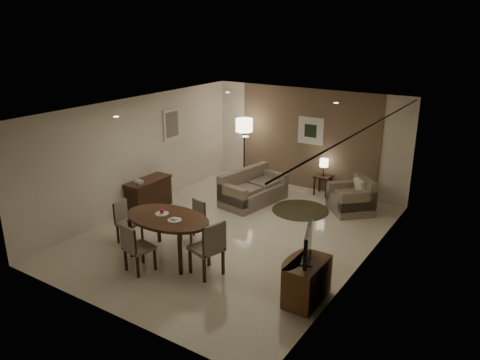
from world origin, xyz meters
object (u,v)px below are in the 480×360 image
Objects in this scene: chair_near at (139,247)px; sofa at (253,187)px; chair_left at (129,222)px; chair_far at (192,222)px; side_table at (323,185)px; tv_cabinet at (307,281)px; armchair at (351,196)px; chair_right at (206,247)px; floor_lamp at (244,151)px; console_desk at (149,194)px; dining_table at (169,237)px.

sofa is at bearing -79.60° from chair_near.
chair_left reaches higher than sofa.
side_table is (1.16, 4.01, -0.16)m from chair_far.
tv_cabinet is 1.73× the size of side_table.
side_table is at bearing -170.22° from armchair.
sofa is at bearing -129.46° from side_table.
chair_right is at bearing -91.24° from side_table.
side_table is (1.20, 5.48, -0.21)m from chair_near.
chair_near is at bearing -102.33° from side_table.
chair_right reaches higher than tv_cabinet.
armchair is (1.14, 4.19, -0.11)m from chair_right.
floor_lamp reaches higher than chair_near.
floor_lamp is (-2.26, -0.30, 0.65)m from side_table.
chair_far is at bearing -22.03° from console_desk.
chair_far is (-2.94, 0.71, 0.07)m from tv_cabinet.
chair_right is at bearing -142.75° from chair_near.
tv_cabinet is 0.96× the size of chair_near.
dining_table is 1.12m from chair_left.
chair_far is at bearing 166.41° from tv_cabinet.
chair_right is at bearing -29.51° from console_desk.
chair_right is 3.61m from sofa.
side_table is at bearing -29.97° from sofa.
chair_right is (1.06, -0.91, 0.10)m from chair_far.
chair_far is at bearing -106.20° from side_table.
chair_right reaches higher than armchair.
chair_right is at bearing -173.80° from tv_cabinet.
chair_right is at bearing -152.54° from sofa.
chair_left is (-1.12, 0.06, 0.01)m from dining_table.
console_desk is at bearing -103.68° from chair_right.
floor_lamp is (-4.03, 4.42, 0.56)m from tv_cabinet.
chair_right is (2.11, -0.18, 0.09)m from chair_left.
chair_far is 0.91× the size of armchair.
side_table is (-1.03, 0.73, -0.15)m from armchair.
dining_table is 2.10× the size of chair_far.
chair_left is (-1.06, -0.73, 0.01)m from chair_far.
tv_cabinet is 5.04m from side_table.
chair_left is 0.93× the size of armchair.
dining_table is at bearing -87.95° from chair_near.
chair_right is at bearing -59.97° from armchair.
chair_right is 0.58× the size of floor_lamp.
chair_left is 4.46m from floor_lamp.
tv_cabinet is at bearing -17.05° from console_desk.
chair_near is 1.08× the size of chair_left.
armchair is (2.23, 4.75, -0.06)m from chair_near.
chair_left is (-3.99, -0.02, 0.08)m from tv_cabinet.
chair_near is 1.11× the size of chair_far.
dining_table is 1.92× the size of armchair.
tv_cabinet is 3.02m from chair_far.
sofa is 1.87× the size of armchair.
chair_left reaches higher than armchair.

